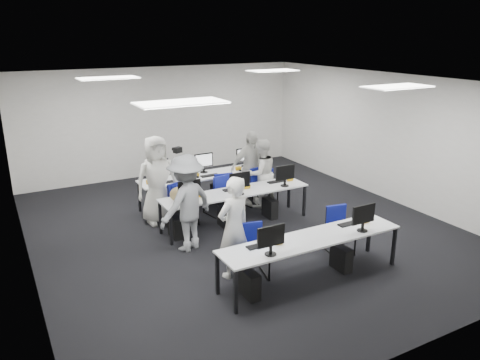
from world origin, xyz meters
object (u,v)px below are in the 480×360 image
desk_mid (236,194)px  chair_2 (185,212)px  chair_4 (267,194)px  desk_front (312,241)px  chair_6 (217,201)px  chair_7 (253,192)px  student_1 (261,173)px  student_3 (251,168)px  student_2 (157,180)px  chair_5 (171,208)px  chair_3 (226,202)px  chair_1 (340,238)px  student_0 (234,227)px  photographer (187,203)px  chair_0 (253,261)px

desk_mid → chair_2: (-0.93, 0.52, -0.41)m
chair_4 → chair_2: bearing=-162.4°
desk_front → chair_6: 3.35m
chair_6 → chair_7: bearing=0.8°
chair_4 → student_1: 0.56m
student_3 → student_2: bearing=-177.9°
chair_4 → chair_5: size_ratio=0.95×
chair_3 → chair_4: (1.10, 0.05, -0.02)m
chair_1 → student_0: student_0 is taller
chair_5 → student_1: size_ratio=0.55×
student_2 → photographer: student_2 is taller
chair_1 → chair_6: chair_6 is taller
desk_mid → chair_3: bearing=81.5°
chair_4 → photographer: 2.89m
desk_mid → chair_7: bearing=43.9°
chair_1 → student_2: bearing=138.4°
desk_front → chair_0: chair_0 is taller
chair_1 → desk_front: bearing=-144.0°
desk_front → chair_3: bearing=88.4°
chair_0 → student_1: size_ratio=0.56×
student_2 → chair_7: bearing=-0.7°
student_0 → student_3: student_3 is taller
chair_5 → student_2: student_2 is taller
chair_3 → student_3: size_ratio=0.51×
student_1 → chair_1: bearing=89.0°
chair_3 → chair_5: 1.23m
chair_6 → chair_2: bearing=-175.5°
photographer → desk_mid: bearing=-177.3°
chair_5 → student_1: 2.20m
chair_2 → chair_4: chair_2 is taller
chair_0 → chair_4: (1.97, 2.74, -0.02)m
desk_front → chair_7: chair_7 is taller
chair_3 → chair_4: chair_3 is taller
student_2 → student_3: 2.27m
desk_front → chair_2: size_ratio=3.78×
chair_0 → student_0: 0.67m
chair_4 → chair_7: chair_7 is taller
desk_front → chair_6: (-0.07, 3.32, -0.38)m
chair_0 → chair_4: bearing=66.2°
desk_front → chair_7: 3.64m
desk_mid → student_0: bearing=-118.9°
desk_front → student_1: bearing=72.7°
chair_1 → chair_5: size_ratio=0.98×
chair_2 → chair_4: size_ratio=1.01×
desk_mid → chair_5: size_ratio=3.63×
desk_mid → student_1: (1.02, 0.67, 0.12)m
chair_0 → student_0: student_0 is taller
chair_2 → chair_7: bearing=0.7°
student_3 → chair_2: bearing=-165.6°
student_1 → chair_3: bearing=2.0°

